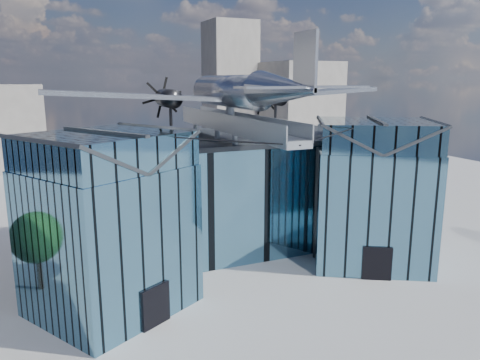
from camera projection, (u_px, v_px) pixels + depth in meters
name	position (u px, v px, depth m)	size (l,w,h in m)	color
ground_plane	(250.00, 275.00, 36.35)	(120.00, 120.00, 0.00)	gray
museum	(223.00, 190.00, 40.39)	(32.88, 24.50, 17.60)	teal
bg_towers	(136.00, 108.00, 80.08)	(77.00, 24.50, 26.00)	gray
tree_side_e	(431.00, 175.00, 57.80)	(4.02, 4.02, 4.79)	#301E13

